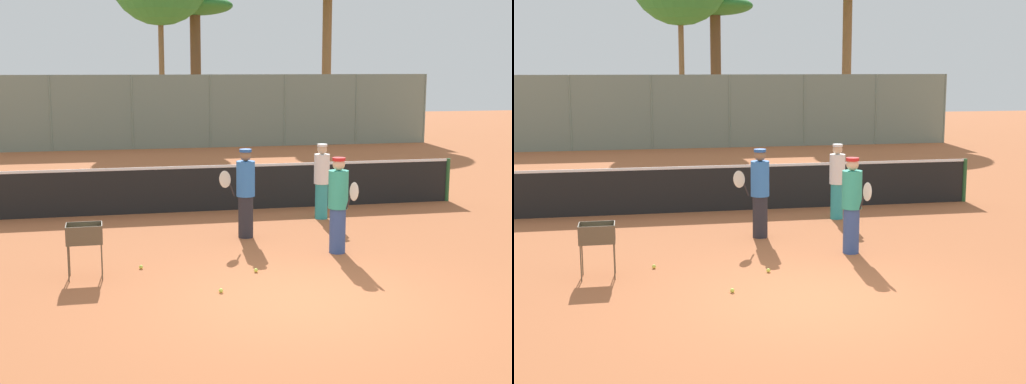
{
  "view_description": "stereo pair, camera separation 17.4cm",
  "coord_description": "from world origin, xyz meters",
  "views": [
    {
      "loc": [
        -2.72,
        -9.46,
        3.32
      ],
      "look_at": [
        0.02,
        3.36,
        1.0
      ],
      "focal_mm": 50.0,
      "sensor_mm": 36.0,
      "label": 1
    },
    {
      "loc": [
        -2.55,
        -9.5,
        3.32
      ],
      "look_at": [
        0.02,
        3.36,
        1.0
      ],
      "focal_mm": 50.0,
      "sensor_mm": 36.0,
      "label": 2
    }
  ],
  "objects": [
    {
      "name": "tennis_ball_2",
      "position": [
        -0.38,
        1.52,
        0.03
      ],
      "size": [
        0.07,
        0.07,
        0.07
      ],
      "primitive_type": "sphere",
      "color": "#D1E54C",
      "rests_on": "ground_plane"
    },
    {
      "name": "ball_cart",
      "position": [
        -3.09,
        1.77,
        0.65
      ],
      "size": [
        0.56,
        0.41,
        0.88
      ],
      "color": "brown",
      "rests_on": "ground_plane"
    },
    {
      "name": "tree_0",
      "position": [
        1.78,
        25.63,
        5.83
      ],
      "size": [
        3.66,
        3.66,
        6.66
      ],
      "color": "brown",
      "rests_on": "ground_plane"
    },
    {
      "name": "player_red_cap",
      "position": [
        1.32,
        2.43,
        0.9
      ],
      "size": [
        0.36,
        0.9,
        1.73
      ],
      "rotation": [
        0.0,
        0.0,
        4.91
      ],
      "color": "#334C8C",
      "rests_on": "ground_plane"
    },
    {
      "name": "player_yellow_shirt",
      "position": [
        1.91,
        5.32,
        0.86
      ],
      "size": [
        0.34,
        0.89,
        1.65
      ],
      "rotation": [
        0.0,
        0.0,
        1.41
      ],
      "color": "teal",
      "rests_on": "ground_plane"
    },
    {
      "name": "tennis_ball_0",
      "position": [
        -1.11,
        0.58,
        0.03
      ],
      "size": [
        0.07,
        0.07,
        0.07
      ],
      "primitive_type": "sphere",
      "color": "#D1E54C",
      "rests_on": "ground_plane"
    },
    {
      "name": "back_fence",
      "position": [
        0.0,
        19.67,
        1.5
      ],
      "size": [
        22.24,
        0.08,
        2.99
      ],
      "color": "gray",
      "rests_on": "ground_plane"
    },
    {
      "name": "ground_plane",
      "position": [
        0.0,
        0.0,
        0.0
      ],
      "size": [
        80.0,
        80.0,
        0.0
      ],
      "primitive_type": "plane",
      "color": "#B26038"
    },
    {
      "name": "tennis_net",
      "position": [
        0.0,
        6.65,
        0.56
      ],
      "size": [
        11.3,
        0.1,
        1.07
      ],
      "color": "#26592D",
      "rests_on": "ground_plane"
    },
    {
      "name": "tennis_ball_4",
      "position": [
        -2.2,
        2.12,
        0.03
      ],
      "size": [
        0.07,
        0.07,
        0.07
      ],
      "primitive_type": "sphere",
      "color": "#D1E54C",
      "rests_on": "ground_plane"
    },
    {
      "name": "player_white_outfit",
      "position": [
        -0.07,
        3.92,
        0.91
      ],
      "size": [
        0.81,
        0.59,
        1.75
      ],
      "rotation": [
        0.0,
        0.0,
        3.71
      ],
      "color": "#26262D",
      "rests_on": "ground_plane"
    }
  ]
}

